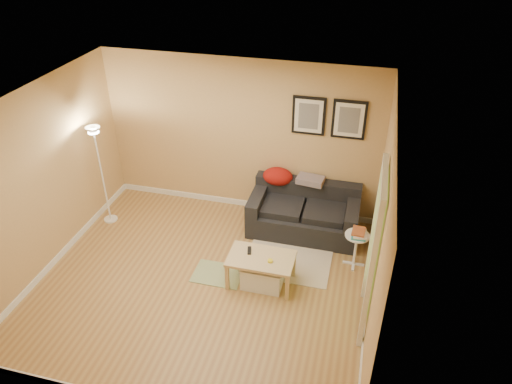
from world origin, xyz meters
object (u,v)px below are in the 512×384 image
sofa (304,211)px  floor_lamp (103,178)px  storage_bin (263,275)px  coffee_table (261,270)px  side_table (355,250)px  book_stack (359,233)px

sofa → floor_lamp: size_ratio=1.00×
sofa → storage_bin: sofa is taller
coffee_table → side_table: side_table is taller
side_table → coffee_table: bearing=-150.1°
book_stack → floor_lamp: size_ratio=0.16×
side_table → book_stack: size_ratio=2.03×
coffee_table → storage_bin: 0.07m
sofa → book_stack: 1.11m
book_stack → sofa: bearing=122.8°
side_table → storage_bin: bearing=-148.3°
coffee_table → floor_lamp: floor_lamp is taller
sofa → coffee_table: bearing=-105.1°
storage_bin → book_stack: size_ratio=2.13×
sofa → book_stack: size_ratio=6.37×
coffee_table → storage_bin: bearing=-23.5°
sofa → book_stack: bearing=-36.4°
side_table → floor_lamp: bearing=178.1°
side_table → book_stack: book_stack is taller
sofa → floor_lamp: 3.23m
sofa → floor_lamp: floor_lamp is taller
coffee_table → storage_bin: coffee_table is taller
coffee_table → book_stack: bearing=50.1°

